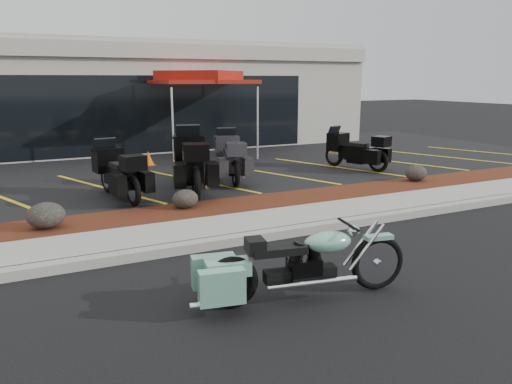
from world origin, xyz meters
TOP-DOWN VIEW (x-y plane):
  - ground at (0.00, 0.00)m, footprint 90.00×90.00m
  - curb at (0.00, 0.90)m, footprint 24.00×0.25m
  - sidewalk at (0.00, 1.60)m, footprint 24.00×1.20m
  - mulch_bed at (0.00, 2.80)m, footprint 24.00×1.20m
  - upper_lot at (0.00, 8.20)m, footprint 26.00×9.60m
  - dealership_building at (0.00, 14.47)m, footprint 18.00×8.16m
  - boulder_left at (-3.69, 2.68)m, footprint 0.65×0.54m
  - boulder_mid at (-1.09, 2.96)m, footprint 0.53×0.44m
  - boulder_right at (5.01, 3.00)m, footprint 0.57×0.48m
  - hero_cruiser at (-0.01, -1.60)m, footprint 2.81×1.17m
  - touring_black_front at (-2.22, 5.13)m, footprint 1.15×2.25m
  - touring_black_mid at (-0.23, 5.25)m, footprint 1.54×2.67m
  - touring_grey at (1.03, 5.87)m, footprint 1.39×2.35m
  - touring_black_rear at (4.46, 5.80)m, footprint 1.42×2.20m
  - traffic_cone at (-0.47, 8.37)m, footprint 0.37×0.37m
  - popup_canopy at (1.62, 9.41)m, footprint 3.49×3.49m

SIDE VIEW (x-z plane):
  - ground at x=0.00m, z-range 0.00..0.00m
  - curb at x=0.00m, z-range 0.00..0.15m
  - sidewalk at x=0.00m, z-range 0.00..0.15m
  - upper_lot at x=0.00m, z-range 0.00..0.15m
  - mulch_bed at x=0.00m, z-range 0.00..0.16m
  - boulder_mid at x=-1.09m, z-range 0.16..0.53m
  - traffic_cone at x=-0.47m, z-range 0.15..0.57m
  - boulder_right at x=5.01m, z-range 0.16..0.56m
  - boulder_left at x=-3.69m, z-range 0.16..0.62m
  - hero_cruiser at x=-0.01m, z-range 0.00..0.96m
  - touring_black_rear at x=4.46m, z-range 0.15..1.34m
  - touring_black_front at x=-2.22m, z-range 0.15..1.40m
  - touring_grey at x=1.03m, z-range 0.15..1.44m
  - touring_black_mid at x=-0.23m, z-range 0.15..1.61m
  - dealership_building at x=0.00m, z-range 0.01..4.01m
  - popup_canopy at x=1.62m, z-range 1.29..4.08m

